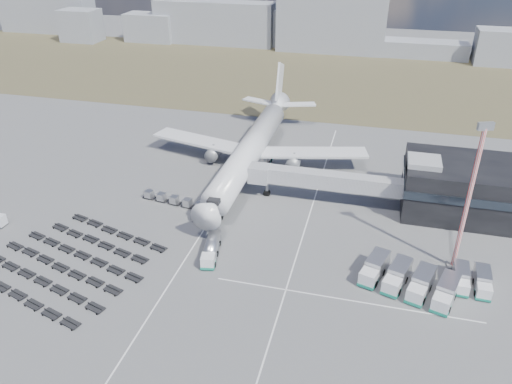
# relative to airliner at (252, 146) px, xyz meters

# --- Properties ---
(ground) EXTENTS (420.00, 420.00, 0.00)m
(ground) POSITION_rel_airliner_xyz_m (0.00, -32.38, -5.29)
(ground) COLOR #565659
(ground) RESTS_ON ground
(grass_strip) EXTENTS (420.00, 90.00, 0.01)m
(grass_strip) POSITION_rel_airliner_xyz_m (0.00, 77.62, -5.29)
(grass_strip) COLOR brown
(grass_strip) RESTS_ON ground
(lane_markings) EXTENTS (47.12, 110.00, 0.01)m
(lane_markings) POSITION_rel_airliner_xyz_m (9.77, -29.38, -5.29)
(lane_markings) COLOR silver
(lane_markings) RESTS_ON ground
(terminal) EXTENTS (30.40, 16.40, 11.00)m
(terminal) POSITION_rel_airliner_xyz_m (47.77, -8.41, -0.04)
(terminal) COLOR black
(terminal) RESTS_ON ground
(jet_bridge) EXTENTS (30.30, 3.80, 7.05)m
(jet_bridge) POSITION_rel_airliner_xyz_m (15.90, -11.95, -0.24)
(jet_bridge) COLOR #939399
(jet_bridge) RESTS_ON ground
(airliner) EXTENTS (51.59, 64.53, 17.62)m
(airliner) POSITION_rel_airliner_xyz_m (0.00, 0.00, 0.00)
(airliner) COLOR silver
(airliner) RESTS_ON ground
(skyline) EXTENTS (299.32, 26.86, 25.07)m
(skyline) POSITION_rel_airliner_xyz_m (-14.95, 118.93, 3.88)
(skyline) COLOR gray
(skyline) RESTS_ON ground
(fuel_tanker) EXTENTS (3.78, 9.20, 2.89)m
(fuel_tanker) POSITION_rel_airliner_xyz_m (1.93, -34.70, -3.85)
(fuel_tanker) COLOR silver
(fuel_tanker) RESTS_ON ground
(pushback_tug) EXTENTS (3.53, 2.84, 1.41)m
(pushback_tug) POSITION_rel_airliner_xyz_m (-4.00, -24.38, -4.59)
(pushback_tug) COLOR silver
(pushback_tug) RESTS_ON ground
(catering_truck) EXTENTS (3.03, 5.66, 2.47)m
(catering_truck) POSITION_rel_airliner_xyz_m (2.17, 2.31, -4.03)
(catering_truck) COLOR silver
(catering_truck) RESTS_ON ground
(service_trucks_near) EXTENTS (15.34, 11.34, 3.04)m
(service_trucks_near) POSITION_rel_airliner_xyz_m (34.19, -35.32, -3.64)
(service_trucks_near) COLOR silver
(service_trucks_near) RESTS_ON ground
(service_trucks_far) EXTENTS (5.63, 6.64, 2.58)m
(service_trucks_far) POSITION_rel_airliner_xyz_m (43.64, -32.57, -3.89)
(service_trucks_far) COLOR silver
(service_trucks_far) RESTS_ON ground
(uld_row) EXTENTS (17.42, 4.09, 1.58)m
(uld_row) POSITION_rel_airliner_xyz_m (-9.39, -20.31, -4.35)
(uld_row) COLOR black
(uld_row) RESTS_ON ground
(baggage_dollies) EXTENTS (30.35, 28.05, 0.70)m
(baggage_dollies) POSITION_rel_airliner_xyz_m (-20.36, -42.65, -4.94)
(baggage_dollies) COLOR black
(baggage_dollies) RESTS_ON ground
(floodlight_mast) EXTENTS (2.39, 1.95, 25.19)m
(floodlight_mast) POSITION_rel_airliner_xyz_m (41.47, -27.68, 7.33)
(floodlight_mast) COLOR red
(floodlight_mast) RESTS_ON ground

